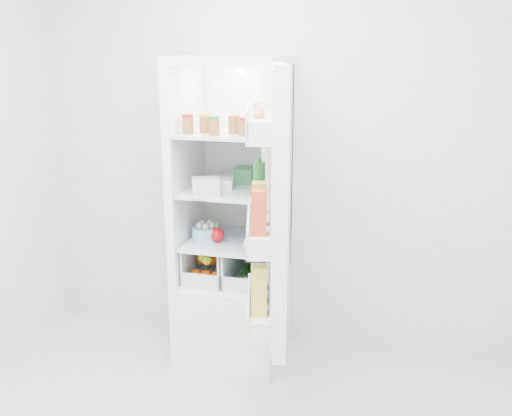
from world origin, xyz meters
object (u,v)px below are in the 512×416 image
(refrigerator, at_px, (235,249))
(fridge_door, at_px, (272,214))
(red_cabbage, at_px, (260,224))
(mushroom_bowl, at_px, (206,233))

(refrigerator, xyz_separation_m, fridge_door, (0.38, -0.63, 0.43))
(refrigerator, distance_m, red_cabbage, 0.22)
(mushroom_bowl, bearing_deg, red_cabbage, 25.49)
(red_cabbage, relative_size, fridge_door, 0.12)
(red_cabbage, bearing_deg, refrigerator, -167.30)
(refrigerator, bearing_deg, red_cabbage, 12.70)
(refrigerator, relative_size, red_cabbage, 11.67)
(red_cabbage, bearing_deg, mushroom_bowl, -154.51)
(refrigerator, distance_m, mushroom_bowl, 0.22)
(fridge_door, bearing_deg, mushroom_bowl, 30.64)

